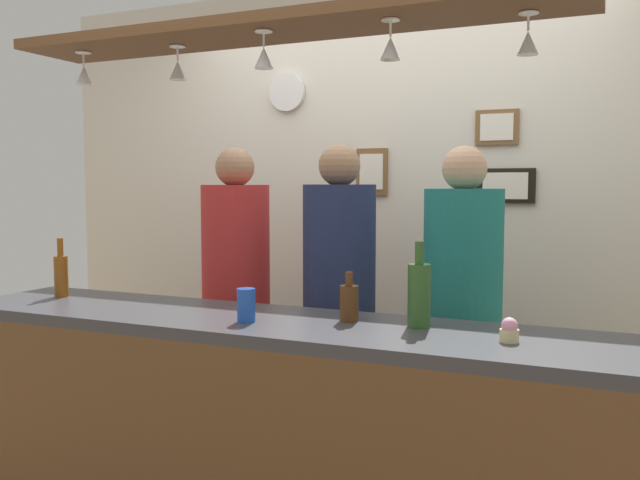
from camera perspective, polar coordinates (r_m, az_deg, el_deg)
The scene contains 20 objects.
back_wall at distance 3.79m, azimuth 6.14°, elevation 2.11°, with size 4.40×0.06×2.60m, color silver.
bar_counter at distance 2.45m, azimuth -5.91°, elevation -14.56°, with size 2.70×0.55×0.98m.
overhead_glass_rack at distance 2.55m, azimuth -3.82°, elevation 17.58°, with size 2.20×0.36×0.04m, color brown.
hanging_wineglass_far_left at distance 3.02m, azimuth -19.44°, elevation 13.15°, with size 0.07×0.07×0.13m.
hanging_wineglass_left at distance 2.79m, azimuth -12.00°, elevation 14.03°, with size 0.07×0.07×0.13m.
hanging_wineglass_center_left at distance 2.49m, azimuth -4.80°, elevation 15.29°, with size 0.07×0.07×0.13m.
hanging_wineglass_center at distance 2.33m, azimuth 6.01°, elevation 16.01°, with size 0.07×0.07×0.13m.
hanging_wineglass_center_right at distance 2.33m, azimuth 17.27°, elevation 15.84°, with size 0.07×0.07×0.13m.
person_left_red_shirt at distance 3.39m, azimuth -7.15°, elevation -3.34°, with size 0.34×0.34×1.65m.
person_middle_navy_shirt at distance 3.14m, azimuth 1.64°, elevation -3.92°, with size 0.34×0.34×1.66m.
person_right_teal_shirt at distance 2.98m, azimuth 12.01°, elevation -4.76°, with size 0.34×0.34×1.64m.
bottle_beer_brown_stubby at distance 2.44m, azimuth 2.49°, elevation -5.28°, with size 0.07×0.07×0.18m.
bottle_beer_amber_tall at distance 3.18m, azimuth -21.17°, elevation -2.73°, with size 0.06×0.06×0.26m.
bottle_champagne_green at distance 2.36m, azimuth 8.43°, elevation -4.50°, with size 0.08×0.08×0.30m.
drink_can at distance 2.44m, azimuth -6.30°, elevation -5.54°, with size 0.07×0.07×0.12m, color #1E4CB2.
cupcake at distance 2.21m, azimuth 15.81°, elevation -7.43°, with size 0.06×0.06×0.08m.
picture_frame_upper_small at distance 3.62m, azimuth 14.82°, elevation 9.26°, with size 0.22×0.02×0.18m.
picture_frame_crest at distance 3.78m, azimuth 4.43°, elevation 5.81°, with size 0.18×0.02×0.26m.
picture_frame_lower_pair at distance 3.60m, azimuth 15.49°, elevation 4.47°, with size 0.30×0.02×0.18m.
wall_clock at distance 4.01m, azimuth -2.83°, elevation 12.44°, with size 0.22×0.22×0.03m, color white.
Camera 1 is at (1.15, -2.50, 1.47)m, focal length 37.61 mm.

